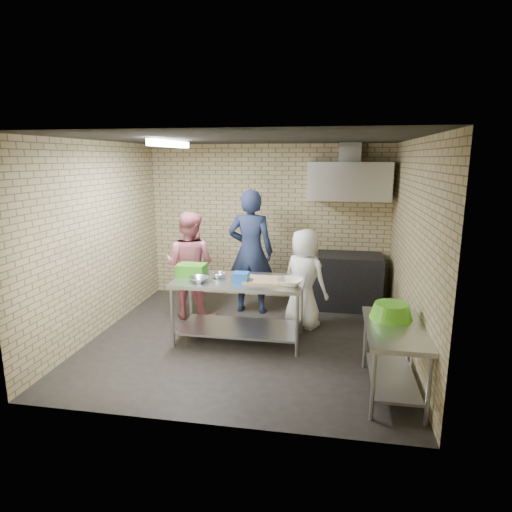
{
  "coord_description": "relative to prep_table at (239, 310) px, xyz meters",
  "views": [
    {
      "loc": [
        1.11,
        -5.55,
        2.46
      ],
      "look_at": [
        0.1,
        0.2,
        1.15
      ],
      "focal_mm": 30.71,
      "sensor_mm": 36.0,
      "label": 1
    }
  ],
  "objects": [
    {
      "name": "side_counter",
      "position": [
        1.89,
        -1.08,
        -0.06
      ],
      "size": [
        0.6,
        1.2,
        0.75
      ],
      "primitive_type": "cube",
      "color": "silver",
      "rests_on": "floor"
    },
    {
      "name": "stove",
      "position": [
        1.44,
        1.67,
        0.02
      ],
      "size": [
        1.2,
        0.7,
        0.9
      ],
      "primitive_type": "cube",
      "color": "black",
      "rests_on": "floor"
    },
    {
      "name": "hood_duct",
      "position": [
        1.44,
        1.87,
        2.12
      ],
      "size": [
        0.35,
        0.3,
        0.3
      ],
      "primitive_type": "cube",
      "color": "#A5A8AD",
      "rests_on": "back_wall"
    },
    {
      "name": "right_wall",
      "position": [
        2.19,
        0.02,
        0.92
      ],
      "size": [
        0.06,
        4.0,
        2.7
      ],
      "primitive_type": "cube",
      "color": "tan",
      "rests_on": "ground"
    },
    {
      "name": "front_wall",
      "position": [
        0.09,
        -1.98,
        0.92
      ],
      "size": [
        4.2,
        0.06,
        2.7
      ],
      "primitive_type": "cube",
      "color": "tan",
      "rests_on": "ground"
    },
    {
      "name": "floor",
      "position": [
        0.09,
        0.02,
        -0.43
      ],
      "size": [
        4.2,
        4.2,
        0.0
      ],
      "primitive_type": "plane",
      "color": "black",
      "rests_on": "ground"
    },
    {
      "name": "blue_tub",
      "position": [
        0.05,
        -0.1,
        0.5
      ],
      "size": [
        0.19,
        0.19,
        0.13
      ],
      "primitive_type": "cube",
      "color": "blue",
      "rests_on": "prep_table"
    },
    {
      "name": "left_wall",
      "position": [
        -2.01,
        0.02,
        0.92
      ],
      "size": [
        0.06,
        4.0,
        2.7
      ],
      "primitive_type": "cube",
      "color": "tan",
      "rests_on": "ground"
    },
    {
      "name": "fluorescent_fixture",
      "position": [
        -0.91,
        0.02,
        2.21
      ],
      "size": [
        0.1,
        1.25,
        0.08
      ],
      "primitive_type": "cube",
      "color": "white",
      "rests_on": "ceiling"
    },
    {
      "name": "green_basin",
      "position": [
        1.87,
        -0.83,
        0.4
      ],
      "size": [
        0.46,
        0.46,
        0.17
      ],
      "primitive_type": null,
      "color": "#59C626",
      "rests_on": "side_counter"
    },
    {
      "name": "cutting_board",
      "position": [
        0.35,
        -0.02,
        0.45
      ],
      "size": [
        0.53,
        0.4,
        0.03
      ],
      "primitive_type": "cube",
      "color": "tan",
      "rests_on": "prep_table"
    },
    {
      "name": "bottle_red",
      "position": [
        1.49,
        1.91,
        1.6
      ],
      "size": [
        0.07,
        0.07,
        0.18
      ],
      "primitive_type": "cylinder",
      "color": "#B22619",
      "rests_on": "wall_shelf"
    },
    {
      "name": "range_hood",
      "position": [
        1.44,
        1.72,
        1.67
      ],
      "size": [
        1.3,
        0.6,
        0.6
      ],
      "primitive_type": "cube",
      "color": "silver",
      "rests_on": "back_wall"
    },
    {
      "name": "green_crate",
      "position": [
        -0.7,
        0.12,
        0.51
      ],
      "size": [
        0.39,
        0.29,
        0.15
      ],
      "primitive_type": "cube",
      "color": "#39981C",
      "rests_on": "prep_table"
    },
    {
      "name": "mixing_bowl_b",
      "position": [
        -0.3,
        0.05,
        0.47
      ],
      "size": [
        0.25,
        0.25,
        0.06
      ],
      "primitive_type": "imported",
      "rotation": [
        0.0,
        0.0,
        -0.21
      ],
      "color": "silver",
      "rests_on": "prep_table"
    },
    {
      "name": "ceiling",
      "position": [
        0.09,
        0.02,
        2.27
      ],
      "size": [
        4.2,
        4.2,
        0.0
      ],
      "primitive_type": "plane",
      "rotation": [
        3.14,
        0.0,
        0.0
      ],
      "color": "black",
      "rests_on": "ground"
    },
    {
      "name": "man_navy",
      "position": [
        -0.06,
        1.18,
        0.56
      ],
      "size": [
        0.73,
        0.49,
        1.99
      ],
      "primitive_type": "imported",
      "rotation": [
        0.0,
        0.0,
        3.13
      ],
      "color": "black",
      "rests_on": "floor"
    },
    {
      "name": "back_wall",
      "position": [
        0.09,
        2.02,
        0.92
      ],
      "size": [
        4.2,
        0.06,
        2.7
      ],
      "primitive_type": "cube",
      "color": "tan",
      "rests_on": "ground"
    },
    {
      "name": "mixing_bowl_a",
      "position": [
        -0.5,
        -0.2,
        0.47
      ],
      "size": [
        0.32,
        0.32,
        0.07
      ],
      "primitive_type": "imported",
      "rotation": [
        0.0,
        0.0,
        -0.21
      ],
      "color": "silver",
      "rests_on": "prep_table"
    },
    {
      "name": "prep_table",
      "position": [
        0.0,
        0.0,
        0.0
      ],
      "size": [
        1.73,
        0.87,
        0.87
      ],
      "primitive_type": "cube",
      "color": "silver",
      "rests_on": "floor"
    },
    {
      "name": "ceramic_bowl",
      "position": [
        0.7,
        -0.15,
        0.47
      ],
      "size": [
        0.39,
        0.39,
        0.08
      ],
      "primitive_type": "imported",
      "rotation": [
        0.0,
        0.0,
        -0.21
      ],
      "color": "beige",
      "rests_on": "prep_table"
    },
    {
      "name": "woman_pink",
      "position": [
        -0.95,
        0.77,
        0.4
      ],
      "size": [
        0.89,
        0.73,
        1.67
      ],
      "primitive_type": "imported",
      "rotation": [
        0.0,
        0.0,
        3.01
      ],
      "color": "#C96A77",
      "rests_on": "floor"
    },
    {
      "name": "woman_white",
      "position": [
        0.83,
        0.67,
        0.3
      ],
      "size": [
        0.86,
        0.77,
        1.47
      ],
      "primitive_type": "imported",
      "rotation": [
        0.0,
        0.0,
        2.6
      ],
      "color": "white",
      "rests_on": "floor"
    },
    {
      "name": "bottle_green",
      "position": [
        1.89,
        1.91,
        1.58
      ],
      "size": [
        0.06,
        0.06,
        0.15
      ],
      "primitive_type": "cylinder",
      "color": "green",
      "rests_on": "wall_shelf"
    },
    {
      "name": "wall_shelf",
      "position": [
        1.74,
        1.91,
        1.49
      ],
      "size": [
        0.8,
        0.2,
        0.04
      ],
      "primitive_type": "cube",
      "color": "#3F2B19",
      "rests_on": "back_wall"
    }
  ]
}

